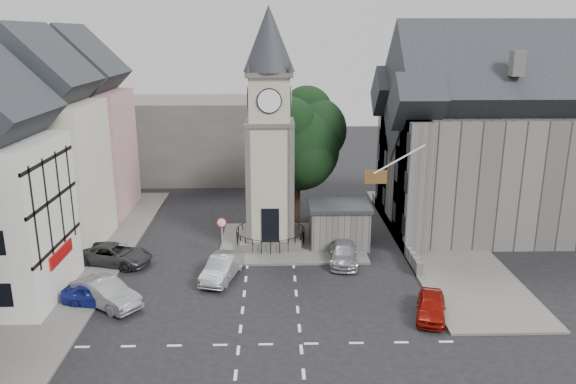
{
  "coord_description": "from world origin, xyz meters",
  "views": [
    {
      "loc": [
        0.23,
        -29.57,
        14.51
      ],
      "look_at": [
        1.16,
        5.0,
        4.68
      ],
      "focal_mm": 35.0,
      "sensor_mm": 36.0,
      "label": 1
    }
  ],
  "objects_px": {
    "car_west_blue": "(97,294)",
    "car_east_red": "(431,306)",
    "pedestrian": "(430,231)",
    "stone_shelter": "(339,225)",
    "clock_tower": "(270,131)"
  },
  "relations": [
    {
      "from": "car_west_blue",
      "to": "car_east_red",
      "type": "relative_size",
      "value": 1.05
    },
    {
      "from": "pedestrian",
      "to": "stone_shelter",
      "type": "bearing_deg",
      "value": -26.4
    },
    {
      "from": "car_west_blue",
      "to": "pedestrian",
      "type": "relative_size",
      "value": 2.47
    },
    {
      "from": "clock_tower",
      "to": "car_west_blue",
      "type": "bearing_deg",
      "value": -136.04
    },
    {
      "from": "clock_tower",
      "to": "car_east_red",
      "type": "bearing_deg",
      "value": -52.28
    },
    {
      "from": "clock_tower",
      "to": "stone_shelter",
      "type": "height_order",
      "value": "clock_tower"
    },
    {
      "from": "car_west_blue",
      "to": "pedestrian",
      "type": "bearing_deg",
      "value": -53.9
    },
    {
      "from": "car_west_blue",
      "to": "car_east_red",
      "type": "bearing_deg",
      "value": -83.53
    },
    {
      "from": "stone_shelter",
      "to": "car_west_blue",
      "type": "xyz_separation_m",
      "value": [
        -14.31,
        -8.68,
        -0.89
      ]
    },
    {
      "from": "clock_tower",
      "to": "car_east_red",
      "type": "relative_size",
      "value": 4.44
    },
    {
      "from": "clock_tower",
      "to": "car_east_red",
      "type": "height_order",
      "value": "clock_tower"
    },
    {
      "from": "stone_shelter",
      "to": "car_west_blue",
      "type": "relative_size",
      "value": 1.12
    },
    {
      "from": "car_west_blue",
      "to": "car_east_red",
      "type": "distance_m",
      "value": 18.1
    },
    {
      "from": "clock_tower",
      "to": "pedestrian",
      "type": "height_order",
      "value": "clock_tower"
    },
    {
      "from": "clock_tower",
      "to": "car_east_red",
      "type": "xyz_separation_m",
      "value": [
        8.5,
        -10.99,
        -7.5
      ]
    }
  ]
}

